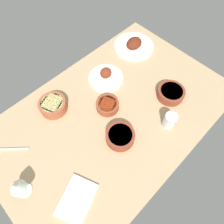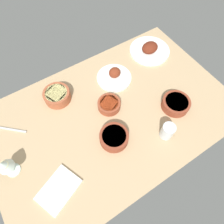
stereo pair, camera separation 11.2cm
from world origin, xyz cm
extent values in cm
cube|color=tan|center=(0.00, 0.00, 2.00)|extent=(140.00, 90.00, 4.00)
cylinder|color=white|center=(14.97, 20.89, 4.80)|extent=(22.02, 22.02, 1.60)
ellipsoid|color=maroon|center=(15.80, 21.57, 8.66)|extent=(7.45, 6.80, 6.65)
cylinder|color=white|center=(48.92, 27.72, 4.80)|extent=(27.66, 27.66, 1.60)
ellipsoid|color=#602314|center=(47.73, 26.80, 8.83)|extent=(11.37, 9.27, 7.03)
cylinder|color=brown|center=(-7.66, -13.91, 6.87)|extent=(15.45, 15.45, 5.74)
cylinder|color=#4C192D|center=(-7.66, -13.91, 9.24)|extent=(12.67, 12.67, 1.00)
cylinder|color=brown|center=(1.05, 4.77, 6.38)|extent=(13.25, 13.25, 4.76)
cylinder|color=#9E3314|center=(1.05, 4.77, 8.26)|extent=(10.87, 10.87, 1.00)
cylinder|color=brown|center=(33.78, -15.71, 6.72)|extent=(15.98, 15.98, 5.45)
cylinder|color=brown|center=(33.78, -15.71, 8.95)|extent=(13.11, 13.11, 1.00)
cylinder|color=#A35133|center=(-21.65, 26.20, 7.23)|extent=(15.55, 15.55, 6.45)
cylinder|color=#DBCC7A|center=(-21.65, 26.20, 9.95)|extent=(12.75, 12.75, 1.00)
cylinder|color=silver|center=(-58.70, -0.64, 4.25)|extent=(7.00, 7.00, 0.50)
cylinder|color=silver|center=(-58.70, -0.64, 8.00)|extent=(1.00, 1.00, 7.00)
cone|color=silver|center=(-58.70, -0.64, 14.75)|extent=(7.60, 7.60, 6.50)
cylinder|color=beige|center=(-58.70, -0.64, 13.30)|extent=(4.18, 4.18, 2.80)
cylinder|color=silver|center=(17.55, -26.72, 8.69)|extent=(6.87, 6.87, 9.38)
cube|color=white|center=(-43.69, -21.14, 4.60)|extent=(23.26, 20.11, 1.20)
cube|color=silver|center=(-52.25, 21.43, 4.40)|extent=(13.43, 12.44, 0.80)
camera|label=1|loc=(-38.02, -38.69, 103.77)|focal=31.49mm
camera|label=2|loc=(-29.30, -45.66, 103.77)|focal=31.49mm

